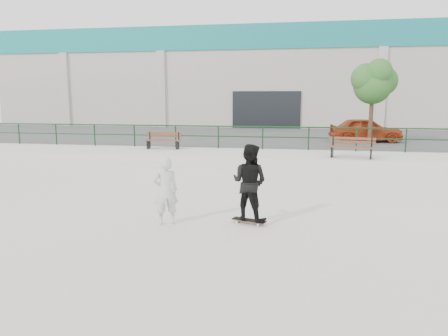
% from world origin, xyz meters
% --- Properties ---
extents(ground, '(120.00, 120.00, 0.00)m').
position_xyz_m(ground, '(0.00, 0.00, 0.00)').
color(ground, silver).
rests_on(ground, ground).
extents(ledge, '(30.00, 3.00, 0.50)m').
position_xyz_m(ledge, '(0.00, 9.50, 0.25)').
color(ledge, silver).
rests_on(ledge, ground).
extents(parking_strip, '(60.00, 14.00, 0.50)m').
position_xyz_m(parking_strip, '(0.00, 18.00, 0.25)').
color(parking_strip, '#404040').
rests_on(parking_strip, ground).
extents(railing, '(28.00, 0.06, 1.03)m').
position_xyz_m(railing, '(-0.00, 10.80, 1.24)').
color(railing, '#14381A').
rests_on(railing, ledge).
extents(commercial_building, '(44.20, 16.33, 8.00)m').
position_xyz_m(commercial_building, '(-0.00, 31.99, 4.58)').
color(commercial_building, beige).
rests_on(commercial_building, ground).
extents(bench_left, '(1.63, 0.54, 0.74)m').
position_xyz_m(bench_left, '(-3.41, 10.23, 0.87)').
color(bench_left, brown).
rests_on(bench_left, ledge).
extents(bench_right, '(1.78, 0.79, 0.79)m').
position_xyz_m(bench_right, '(4.60, 8.73, 0.89)').
color(bench_right, brown).
rests_on(bench_right, ledge).
extents(tree, '(2.30, 2.05, 4.09)m').
position_xyz_m(tree, '(6.03, 14.03, 3.57)').
color(tree, brown).
rests_on(tree, parking_strip).
extents(red_car, '(3.77, 1.81, 1.24)m').
position_xyz_m(red_car, '(5.92, 15.04, 1.12)').
color(red_car, maroon).
rests_on(red_car, parking_strip).
extents(skateboard, '(0.80, 0.43, 0.09)m').
position_xyz_m(skateboard, '(1.64, 0.97, 0.07)').
color(skateboard, black).
rests_on(skateboard, ground).
extents(standing_skater, '(1.00, 0.89, 1.71)m').
position_xyz_m(standing_skater, '(1.64, 0.97, 0.95)').
color(standing_skater, black).
rests_on(standing_skater, skateboard).
extents(seated_skater, '(0.66, 0.58, 1.52)m').
position_xyz_m(seated_skater, '(-0.18, 0.62, 0.76)').
color(seated_skater, silver).
rests_on(seated_skater, ground).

